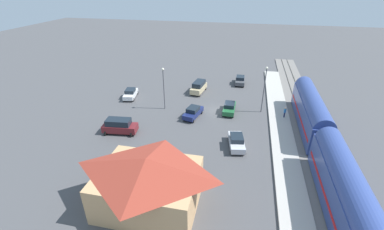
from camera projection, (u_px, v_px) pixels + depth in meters
ground_plane at (218, 111)px, 44.51m from camera, size 200.00×200.00×0.00m
railway_track at (305, 119)px, 41.84m from camera, size 4.80×70.00×0.30m
platform at (279, 116)px, 42.57m from camera, size 3.20×46.00×0.30m
passenger_train at (324, 141)px, 31.06m from camera, size 2.93×33.93×4.98m
station_building at (148, 181)px, 24.87m from camera, size 10.19×8.04×5.58m
pedestrian_on_platform at (285, 112)px, 41.40m from camera, size 0.36×0.36×1.71m
sedan_charcoal at (240, 80)px, 55.38m from camera, size 1.93×4.54×1.74m
suv_tan at (199, 87)px, 51.25m from camera, size 2.63×5.13×2.22m
suv_maroon at (120, 126)px, 37.68m from camera, size 5.08×2.80×2.22m
sedan_silver at (236, 141)px, 34.61m from camera, size 2.61×4.75×1.74m
sedan_white at (131, 93)px, 48.99m from camera, size 2.58×4.75×1.74m
sedan_green at (229, 108)px, 43.60m from camera, size 1.89×4.52×1.74m
sedan_navy at (193, 112)px, 42.15m from camera, size 2.78×4.79×1.74m
light_pole_near_platform at (265, 84)px, 41.86m from camera, size 0.44×0.44×7.86m
light_pole_lot_center at (164, 84)px, 43.13m from camera, size 0.44×0.44×7.28m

